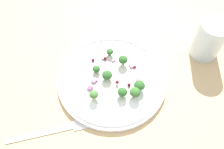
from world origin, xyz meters
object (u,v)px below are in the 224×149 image
Objects in this scene: broccoli_floret_0 at (107,75)px; plate at (112,78)px; broccoli_floret_1 at (110,52)px; water_glass at (209,39)px; broccoli_floret_2 at (97,69)px; fork at (53,131)px.

plate is at bearing -17.22° from broccoli_floret_0.
broccoli_floret_1 is 25.92cm from water_glass.
broccoli_floret_2 is 0.18× the size of water_glass.
broccoli_floret_0 is 1.29× the size of broccoli_floret_2.
plate is 10.80× the size of broccoli_floret_0.
broccoli_floret_0 reaches higher than plate.
plate is at bearing -117.38° from broccoli_floret_1.
water_glass is at bearing -1.67° from fork.
broccoli_floret_1 is at bearing 26.17° from fork.
broccoli_floret_0 reaches higher than broccoli_floret_1.
plate is 4.59cm from broccoli_floret_2.
plate is 18.93cm from fork.
broccoli_floret_0 reaches higher than broccoli_floret_2.
broccoli_floret_1 is at bearing 152.35° from water_glass.
broccoli_floret_2 is at bearing 110.16° from broccoli_floret_0.
plate is at bearing 13.21° from fork.
broccoli_floret_1 is 1.01× the size of broccoli_floret_2.
water_glass is at bearing -12.14° from plate.
fork is at bearing -166.79° from plate.
broccoli_floret_0 is at bearing 15.24° from fork.
fork is (-17.23, -4.69, -2.61)cm from broccoli_floret_0.
plate is 7.38cm from broccoli_floret_1.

